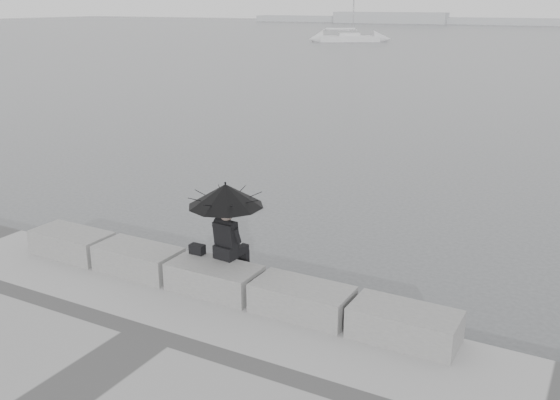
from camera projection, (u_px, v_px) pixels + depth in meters
The scene contains 9 objects.
ground at pixel (230, 307), 11.39m from camera, with size 360.00×360.00×0.00m, color #46494B.
stone_block_far_left at pixel (72, 243), 12.34m from camera, with size 1.60×0.80×0.50m, color slate.
stone_block_left at pixel (139, 260), 11.56m from camera, with size 1.60×0.80×0.50m, color slate.
stone_block_centre at pixel (214, 278), 10.78m from camera, with size 1.60×0.80×0.50m, color slate.
stone_block_right at pixel (302, 300), 10.01m from camera, with size 1.60×0.80×0.50m, color slate.
stone_block_far_right at pixel (404, 325), 9.23m from camera, with size 1.60×0.80×0.50m, color slate.
seated_person at pixel (226, 202), 10.72m from camera, with size 1.33×1.33×1.39m.
bag at pixel (197, 249), 11.16m from camera, with size 0.27×0.16×0.18m, color black.
sailboat_left at pixel (349, 38), 86.94m from camera, with size 8.33×6.33×12.90m.
Camera 1 is at (5.74, -8.55, 5.31)m, focal length 40.00 mm.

